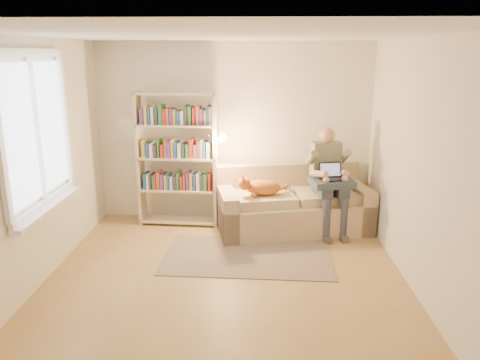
{
  "coord_description": "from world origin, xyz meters",
  "views": [
    {
      "loc": [
        0.32,
        -4.57,
        2.44
      ],
      "look_at": [
        0.13,
        1.0,
        0.92
      ],
      "focal_mm": 35.0,
      "sensor_mm": 36.0,
      "label": 1
    }
  ],
  "objects_px": {
    "sofa": "(292,207)",
    "laptop": "(331,175)",
    "cat": "(259,187)",
    "bookshelf": "(178,153)",
    "person": "(328,174)"
  },
  "relations": [
    {
      "from": "person",
      "to": "bookshelf",
      "type": "relative_size",
      "value": 0.76
    },
    {
      "from": "laptop",
      "to": "bookshelf",
      "type": "height_order",
      "value": "bookshelf"
    },
    {
      "from": "laptop",
      "to": "sofa",
      "type": "bearing_deg",
      "value": 147.71
    },
    {
      "from": "sofa",
      "to": "laptop",
      "type": "height_order",
      "value": "laptop"
    },
    {
      "from": "sofa",
      "to": "laptop",
      "type": "xyz_separation_m",
      "value": [
        0.49,
        -0.19,
        0.53
      ]
    },
    {
      "from": "cat",
      "to": "bookshelf",
      "type": "xyz_separation_m",
      "value": [
        -1.16,
        0.38,
        0.39
      ]
    },
    {
      "from": "cat",
      "to": "laptop",
      "type": "xyz_separation_m",
      "value": [
        0.96,
        0.04,
        0.17
      ]
    },
    {
      "from": "cat",
      "to": "person",
      "type": "bearing_deg",
      "value": -1.37
    },
    {
      "from": "cat",
      "to": "bookshelf",
      "type": "relative_size",
      "value": 0.36
    },
    {
      "from": "sofa",
      "to": "person",
      "type": "xyz_separation_m",
      "value": [
        0.47,
        -0.07,
        0.5
      ]
    },
    {
      "from": "bookshelf",
      "to": "cat",
      "type": "bearing_deg",
      "value": -14.37
    },
    {
      "from": "sofa",
      "to": "bookshelf",
      "type": "relative_size",
      "value": 1.16
    },
    {
      "from": "bookshelf",
      "to": "person",
      "type": "bearing_deg",
      "value": -2.22
    },
    {
      "from": "cat",
      "to": "bookshelf",
      "type": "bearing_deg",
      "value": 150.88
    },
    {
      "from": "person",
      "to": "laptop",
      "type": "xyz_separation_m",
      "value": [
        0.02,
        -0.12,
        0.02
      ]
    }
  ]
}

